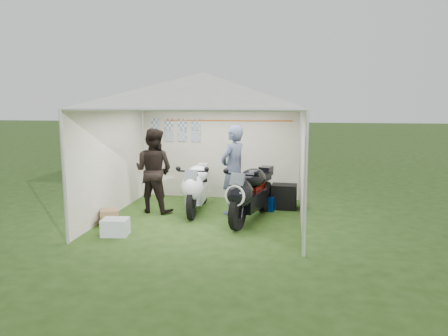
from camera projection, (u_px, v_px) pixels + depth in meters
The scene contains 10 objects.
ground at pixel (204, 218), 9.17m from camera, with size 80.00×80.00×0.00m, color #274414.
canopy_tent at pixel (204, 94), 8.80m from camera, with size 5.66×5.66×3.00m.
motorcycle_white at pixel (196, 186), 9.57m from camera, with size 0.53×2.12×1.04m.
motorcycle_black at pixel (250, 192), 8.81m from camera, with size 0.90×2.19×1.10m.
paddock_stand at pixel (266, 203), 9.80m from camera, with size 0.41×0.26×0.31m, color #0937BC.
person_dark_jacket at pixel (154, 171), 9.54m from camera, with size 0.90×0.70×1.85m, color black.
person_blue_jacket at pixel (233, 170), 9.39m from camera, with size 0.70×0.46×1.92m, color slate.
equipment_box at pixel (284, 196), 9.93m from camera, with size 0.56×0.44×0.56m, color black.
crate_0 at pixel (115, 227), 7.97m from camera, with size 0.46×0.36×0.31m, color silver.
crate_1 at pixel (110, 217), 8.64m from camera, with size 0.35×0.35×0.31m, color #926F48.
Camera 1 is at (1.76, -8.73, 2.45)m, focal length 35.00 mm.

